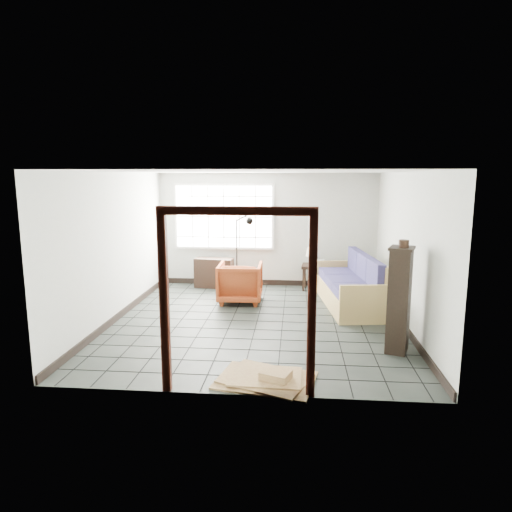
# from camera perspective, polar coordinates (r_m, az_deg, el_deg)

# --- Properties ---
(ground) EXTENTS (5.50, 5.50, 0.00)m
(ground) POSITION_cam_1_polar(r_m,az_deg,el_deg) (8.12, 0.14, -8.15)
(ground) COLOR black
(ground) RESTS_ON ground
(room_shell) EXTENTS (5.02, 5.52, 2.61)m
(room_shell) POSITION_cam_1_polar(r_m,az_deg,el_deg) (7.80, 0.16, 3.73)
(room_shell) COLOR #A8ADA6
(room_shell) RESTS_ON ground
(window_panel) EXTENTS (2.32, 0.08, 1.52)m
(window_panel) POSITION_cam_1_polar(r_m,az_deg,el_deg) (10.57, -4.03, 4.92)
(window_panel) COLOR silver
(window_panel) RESTS_ON ground
(doorway_trim) EXTENTS (1.80, 0.08, 2.20)m
(doorway_trim) POSITION_cam_1_polar(r_m,az_deg,el_deg) (5.17, -2.41, -2.88)
(doorway_trim) COLOR #37130C
(doorway_trim) RESTS_ON ground
(futon_sofa) EXTENTS (1.15, 2.41, 1.03)m
(futon_sofa) POSITION_cam_1_polar(r_m,az_deg,el_deg) (9.13, 11.99, -3.90)
(futon_sofa) COLOR #9D8147
(futon_sofa) RESTS_ON ground
(armchair) EXTENTS (0.88, 0.82, 0.89)m
(armchair) POSITION_cam_1_polar(r_m,az_deg,el_deg) (9.23, -2.00, -3.08)
(armchair) COLOR maroon
(armchair) RESTS_ON ground
(side_table) EXTENTS (0.55, 0.55, 0.57)m
(side_table) POSITION_cam_1_polar(r_m,az_deg,el_deg) (10.31, 7.20, -1.64)
(side_table) COLOR black
(side_table) RESTS_ON ground
(table_lamp) EXTENTS (0.27, 0.27, 0.38)m
(table_lamp) POSITION_cam_1_polar(r_m,az_deg,el_deg) (10.28, 6.93, 0.41)
(table_lamp) COLOR black
(table_lamp) RESTS_ON side_table
(projector) EXTENTS (0.36, 0.32, 0.10)m
(projector) POSITION_cam_1_polar(r_m,az_deg,el_deg) (10.35, 7.62, -0.74)
(projector) COLOR silver
(projector) RESTS_ON side_table
(floor_lamp) EXTENTS (0.54, 0.34, 1.76)m
(floor_lamp) POSITION_cam_1_polar(r_m,az_deg,el_deg) (9.52, -1.65, 0.37)
(floor_lamp) COLOR black
(floor_lamp) RESTS_ON ground
(console_shelf) EXTENTS (0.90, 0.44, 0.67)m
(console_shelf) POSITION_cam_1_polar(r_m,az_deg,el_deg) (10.49, -5.26, -2.11)
(console_shelf) COLOR black
(console_shelf) RESTS_ON ground
(tall_shelf) EXTENTS (0.45, 0.51, 1.55)m
(tall_shelf) POSITION_cam_1_polar(r_m,az_deg,el_deg) (6.88, 17.47, -5.17)
(tall_shelf) COLOR black
(tall_shelf) RESTS_ON ground
(pot) EXTENTS (0.16, 0.16, 0.11)m
(pot) POSITION_cam_1_polar(r_m,az_deg,el_deg) (6.67, 18.00, 1.47)
(pot) COLOR black
(pot) RESTS_ON tall_shelf
(open_box) EXTENTS (0.81, 0.57, 0.41)m
(open_box) POSITION_cam_1_polar(r_m,az_deg,el_deg) (8.70, 14.79, -6.21)
(open_box) COLOR brown
(open_box) RESTS_ON ground
(cardboard_pile) EXTENTS (1.33, 1.11, 0.17)m
(cardboard_pile) POSITION_cam_1_polar(r_m,az_deg,el_deg) (5.88, 1.38, -15.02)
(cardboard_pile) COLOR brown
(cardboard_pile) RESTS_ON ground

